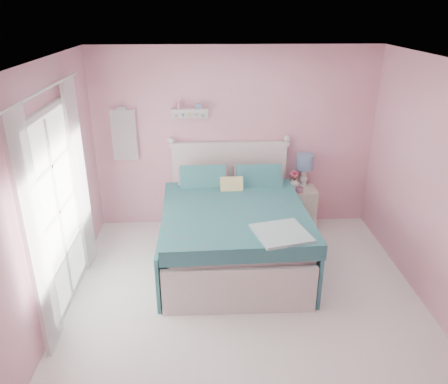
{
  "coord_description": "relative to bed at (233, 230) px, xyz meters",
  "views": [
    {
      "loc": [
        -0.4,
        -3.78,
        3.08
      ],
      "look_at": [
        -0.19,
        1.2,
        0.94
      ],
      "focal_mm": 35.0,
      "sensor_mm": 36.0,
      "label": 1
    }
  ],
  "objects": [
    {
      "name": "curtain_near",
      "position": [
        -1.84,
        -1.49,
        0.76
      ],
      "size": [
        0.04,
        0.4,
        2.32
      ],
      "primitive_type": "cube",
      "color": "white",
      "rests_on": "floor"
    },
    {
      "name": "table_lamp",
      "position": [
        1.08,
        0.96,
        0.54
      ],
      "size": [
        0.24,
        0.24,
        0.49
      ],
      "color": "white",
      "rests_on": "nightstand"
    },
    {
      "name": "floor",
      "position": [
        0.07,
        -1.15,
        -0.42
      ],
      "size": [
        4.5,
        4.5,
        0.0
      ],
      "primitive_type": "plane",
      "color": "white",
      "rests_on": "ground"
    },
    {
      "name": "nightstand",
      "position": [
        1.03,
        0.87,
        -0.11
      ],
      "size": [
        0.43,
        0.43,
        0.62
      ],
      "color": "beige",
      "rests_on": "floor"
    },
    {
      "name": "teacup",
      "position": [
        0.98,
        0.72,
        0.25
      ],
      "size": [
        0.13,
        0.13,
        0.08
      ],
      "primitive_type": "imported",
      "rotation": [
        0.0,
        0.0,
        0.19
      ],
      "color": "#BE7F96",
      "rests_on": "nightstand"
    },
    {
      "name": "room_shell",
      "position": [
        0.07,
        -1.15,
        1.16
      ],
      "size": [
        4.5,
        4.5,
        4.5
      ],
      "color": "pink",
      "rests_on": "floor"
    },
    {
      "name": "roses",
      "position": [
        0.93,
        0.91,
        0.4
      ],
      "size": [
        0.14,
        0.11,
        0.12
      ],
      "color": "#E24D7A",
      "rests_on": "vase"
    },
    {
      "name": "hanging_dress",
      "position": [
        -1.48,
        1.03,
        0.98
      ],
      "size": [
        0.34,
        0.03,
        0.72
      ],
      "primitive_type": "cube",
      "color": "white",
      "rests_on": "room_shell"
    },
    {
      "name": "french_door",
      "position": [
        -1.9,
        -0.75,
        0.65
      ],
      "size": [
        0.04,
        1.32,
        2.16
      ],
      "color": "silver",
      "rests_on": "floor"
    },
    {
      "name": "bed",
      "position": [
        0.0,
        0.0,
        0.0
      ],
      "size": [
        1.8,
        2.23,
        1.28
      ],
      "rotation": [
        0.0,
        0.0,
        0.04
      ],
      "color": "silver",
      "rests_on": "floor"
    },
    {
      "name": "vase",
      "position": [
        0.93,
        0.91,
        0.28
      ],
      "size": [
        0.17,
        0.17,
        0.16
      ],
      "primitive_type": "imported",
      "rotation": [
        0.0,
        0.0,
        0.05
      ],
      "color": "silver",
      "rests_on": "nightstand"
    },
    {
      "name": "wall_shelf",
      "position": [
        -0.55,
        1.05,
        1.31
      ],
      "size": [
        0.5,
        0.15,
        0.25
      ],
      "color": "silver",
      "rests_on": "room_shell"
    },
    {
      "name": "curtain_far",
      "position": [
        -1.84,
        -0.0,
        0.76
      ],
      "size": [
        0.04,
        0.4,
        2.32
      ],
      "primitive_type": "cube",
      "color": "white",
      "rests_on": "floor"
    }
  ]
}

